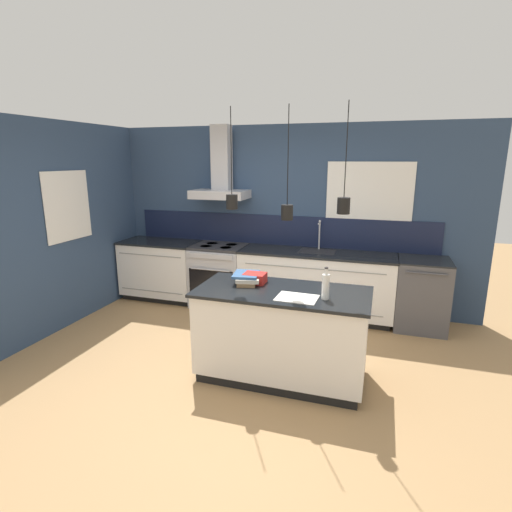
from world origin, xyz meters
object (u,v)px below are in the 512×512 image
book_stack (248,278)px  red_supply_box (255,278)px  bottle_on_island (326,286)px  dishwasher (421,294)px  oven_range (219,275)px

book_stack → red_supply_box: size_ratio=1.72×
book_stack → red_supply_box: red_supply_box is taller
bottle_on_island → red_supply_box: 0.80m
bottle_on_island → dishwasher: bearing=61.6°
bottle_on_island → oven_range: bearing=134.6°
dishwasher → book_stack: book_stack is taller
dishwasher → red_supply_box: size_ratio=4.17×
bottle_on_island → red_supply_box: size_ratio=1.35×
book_stack → red_supply_box: (0.07, 0.02, -0.00)m
dishwasher → book_stack: 2.45m
red_supply_box → oven_range: bearing=124.0°
oven_range → bottle_on_island: 2.63m
oven_range → dishwasher: size_ratio=1.00×
oven_range → red_supply_box: red_supply_box is taller
bottle_on_island → book_stack: 0.86m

